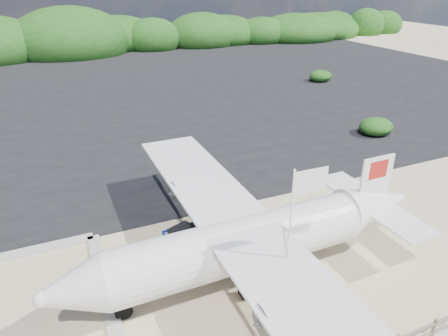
# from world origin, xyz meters

# --- Properties ---
(ground) EXTENTS (160.00, 160.00, 0.00)m
(ground) POSITION_xyz_m (0.00, 0.00, 0.00)
(ground) COLOR beige
(asphalt_apron) EXTENTS (90.00, 50.00, 0.04)m
(asphalt_apron) POSITION_xyz_m (0.00, 30.00, 0.00)
(asphalt_apron) COLOR #B2B2B2
(asphalt_apron) RESTS_ON ground
(vegetation_band) EXTENTS (124.00, 8.00, 4.40)m
(vegetation_band) POSITION_xyz_m (0.00, 55.00, 0.00)
(vegetation_band) COLOR #B2B2B2
(vegetation_band) RESTS_ON ground
(baggage_cart) EXTENTS (3.04, 1.94, 1.44)m
(baggage_cart) POSITION_xyz_m (-0.59, 2.05, 0.00)
(baggage_cart) COLOR #0B2FA5
(baggage_cart) RESTS_ON ground
(flagpole) EXTENTS (1.14, 0.50, 5.64)m
(flagpole) POSITION_xyz_m (0.71, -2.35, 0.00)
(flagpole) COLOR white
(flagpole) RESTS_ON ground
(signboard) EXTENTS (1.83, 0.17, 1.51)m
(signboard) POSITION_xyz_m (2.12, -0.36, 0.00)
(signboard) COLOR #592919
(signboard) RESTS_ON ground
(crew_a) EXTENTS (0.61, 0.47, 1.49)m
(crew_a) POSITION_xyz_m (1.08, 4.66, 0.74)
(crew_a) COLOR #111742
(crew_a) RESTS_ON ground
(crew_b) EXTENTS (0.81, 0.65, 1.60)m
(crew_b) POSITION_xyz_m (1.12, 4.26, 0.80)
(crew_b) COLOR #111742
(crew_b) RESTS_ON ground
(aircraft_large) EXTENTS (17.47, 17.47, 5.21)m
(aircraft_large) POSITION_xyz_m (14.77, 19.22, 0.00)
(aircraft_large) COLOR #B2B2B2
(aircraft_large) RESTS_ON ground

